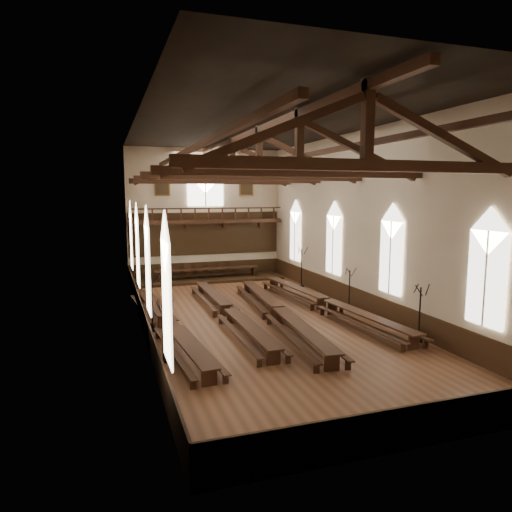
{
  "coord_description": "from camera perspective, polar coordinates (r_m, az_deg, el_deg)",
  "views": [
    {
      "loc": [
        -7.52,
        -22.15,
        6.56
      ],
      "look_at": [
        0.34,
        1.5,
        3.14
      ],
      "focal_mm": 32.0,
      "sensor_mm": 36.0,
      "label": 1
    }
  ],
  "objects": [
    {
      "name": "side_windows",
      "position": [
        23.56,
        0.37,
        0.94
      ],
      "size": [
        11.85,
        19.8,
        4.5
      ],
      "color": "white",
      "rests_on": "room_walls"
    },
    {
      "name": "wainscot_band",
      "position": [
        24.14,
        0.37,
        -6.48
      ],
      "size": [
        12.0,
        26.0,
        1.2
      ],
      "color": "#361E10",
      "rests_on": "ground"
    },
    {
      "name": "candelabrum_right_far",
      "position": [
        32.43,
        5.7,
        -2.33
      ],
      "size": [
        0.83,
        0.87,
        2.87
      ],
      "color": "black",
      "rests_on": "ground"
    },
    {
      "name": "refectory_row_b",
      "position": [
        24.01,
        -3.44,
        -6.77
      ],
      "size": [
        1.44,
        14.03,
        0.71
      ],
      "color": "#381C12",
      "rests_on": "ground"
    },
    {
      "name": "refectory_row_d",
      "position": [
        25.87,
        8.8,
        -5.73
      ],
      "size": [
        2.11,
        14.48,
        0.75
      ],
      "color": "#381C12",
      "rests_on": "ground"
    },
    {
      "name": "high_table",
      "position": [
        34.8,
        -6.09,
        -1.72
      ],
      "size": [
        7.92,
        1.03,
        0.74
      ],
      "color": "#381C12",
      "rests_on": "dais"
    },
    {
      "name": "high_chairs",
      "position": [
        35.56,
        -6.36,
        -1.59
      ],
      "size": [
        4.98,
        0.48,
        1.07
      ],
      "color": "#381C12",
      "rests_on": "dais"
    },
    {
      "name": "refectory_row_a",
      "position": [
        22.26,
        -11.16,
        -8.11
      ],
      "size": [
        1.97,
        14.01,
        0.7
      ],
      "color": "#381C12",
      "rests_on": "ground"
    },
    {
      "name": "dais",
      "position": [
        34.93,
        -6.07,
        -2.89
      ],
      "size": [
        11.4,
        2.91,
        0.19
      ],
      "primitive_type": "cube",
      "color": "#361E10",
      "rests_on": "ground"
    },
    {
      "name": "ground",
      "position": [
        24.29,
        0.37,
        -7.85
      ],
      "size": [
        26.0,
        26.0,
        0.0
      ],
      "primitive_type": "plane",
      "color": "brown",
      "rests_on": "ground"
    },
    {
      "name": "refectory_row_c",
      "position": [
        23.74,
        2.9,
        -6.85
      ],
      "size": [
        2.1,
        14.6,
        0.76
      ],
      "color": "#381C12",
      "rests_on": "ground"
    },
    {
      "name": "minstrels_gallery",
      "position": [
        35.71,
        -6.18,
        3.51
      ],
      "size": [
        11.8,
        1.24,
        3.7
      ],
      "color": "#381C12",
      "rests_on": "room_walls"
    },
    {
      "name": "room_walls",
      "position": [
        23.39,
        0.38,
        7.57
      ],
      "size": [
        26.0,
        26.0,
        26.0
      ],
      "color": "beige",
      "rests_on": "ground"
    },
    {
      "name": "roof_trusses",
      "position": [
        23.45,
        0.38,
        11.86
      ],
      "size": [
        11.7,
        25.7,
        2.8
      ],
      "color": "#381C12",
      "rests_on": "room_walls"
    },
    {
      "name": "candelabrum_right_mid",
      "position": [
        26.64,
        11.57,
        -5.0
      ],
      "size": [
        0.66,
        0.73,
        2.39
      ],
      "color": "black",
      "rests_on": "ground"
    },
    {
      "name": "portraits",
      "position": [
        35.85,
        -6.34,
        8.63
      ],
      "size": [
        7.75,
        0.09,
        1.45
      ],
      "color": "brown",
      "rests_on": "room_walls"
    },
    {
      "name": "candelabrum_right_near",
      "position": [
        21.71,
        19.72,
        -8.06
      ],
      "size": [
        0.79,
        0.74,
        2.62
      ],
      "color": "black",
      "rests_on": "ground"
    },
    {
      "name": "candelabrum_left_mid",
      "position": [
        22.55,
        -12.86,
        -7.03
      ],
      "size": [
        0.86,
        0.8,
        2.83
      ],
      "color": "black",
      "rests_on": "ground"
    },
    {
      "name": "candelabrum_left_far",
      "position": [
        29.27,
        -14.18,
        -3.95
      ],
      "size": [
        0.69,
        0.7,
        2.35
      ],
      "color": "black",
      "rests_on": "ground"
    },
    {
      "name": "candelabrum_left_near",
      "position": [
        18.47,
        -11.51,
        -10.64
      ],
      "size": [
        0.7,
        0.77,
        2.51
      ],
      "color": "black",
      "rests_on": "ground"
    },
    {
      "name": "end_window",
      "position": [
        35.85,
        -6.34,
        8.83
      ],
      "size": [
        2.8,
        0.12,
        3.8
      ],
      "color": "white",
      "rests_on": "room_walls"
    }
  ]
}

